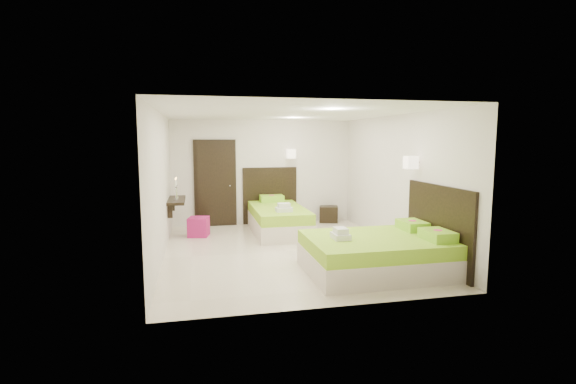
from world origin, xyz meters
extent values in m
plane|color=beige|center=(0.00, 0.00, 0.00)|extent=(5.50, 5.50, 0.00)
cube|color=beige|center=(0.16, 1.61, 0.18)|extent=(1.14, 2.28, 0.36)
cube|color=#7CB81D|center=(0.16, 1.61, 0.48)|extent=(1.13, 2.26, 0.23)
cube|color=black|center=(0.16, 2.72, 0.71)|extent=(1.37, 0.05, 1.42)
cube|color=#8CCE25|center=(0.16, 2.47, 0.67)|extent=(0.57, 0.39, 0.16)
cylinder|color=#ED3781|center=(0.16, 2.47, 0.75)|extent=(0.14, 0.14, 0.00)
cube|color=silver|center=(0.16, 0.98, 0.64)|extent=(0.34, 0.25, 0.09)
cube|color=silver|center=(0.16, 0.98, 0.73)|extent=(0.26, 0.19, 0.09)
cube|color=#FDE8CF|center=(0.67, 2.57, 1.77)|extent=(0.21, 0.21, 0.23)
cylinder|color=#2D2116|center=(0.67, 2.65, 1.77)|extent=(0.03, 0.16, 0.03)
cube|color=beige|center=(1.14, -1.55, 0.18)|extent=(2.21, 1.66, 0.35)
cube|color=#7CB81D|center=(1.14, -1.55, 0.46)|extent=(2.19, 1.64, 0.22)
cube|color=black|center=(2.22, -1.55, 0.69)|extent=(0.05, 1.88, 1.38)
cube|color=#8CCE25|center=(1.97, -1.93, 0.65)|extent=(0.38, 0.55, 0.15)
cylinder|color=#ED3781|center=(1.97, -1.93, 0.73)|extent=(0.13, 0.13, 0.00)
cube|color=#8CCE25|center=(1.97, -1.16, 0.65)|extent=(0.38, 0.55, 0.15)
cylinder|color=#ED3781|center=(1.97, -1.16, 0.73)|extent=(0.13, 0.13, 0.00)
cube|color=silver|center=(0.54, -1.55, 0.62)|extent=(0.24, 0.33, 0.09)
cube|color=silver|center=(0.54, -1.55, 0.71)|extent=(0.18, 0.25, 0.09)
cube|color=#FDE8CF|center=(2.07, -0.85, 1.71)|extent=(0.20, 0.20, 0.22)
cylinder|color=#2D2116|center=(2.15, -0.85, 1.71)|extent=(0.16, 0.03, 0.03)
cube|color=black|center=(1.67, 2.57, 0.21)|extent=(0.56, 0.53, 0.41)
cube|color=#961455|center=(-1.63, 1.64, 0.21)|extent=(0.50, 0.50, 0.42)
cube|color=black|center=(-1.20, 2.71, 1.05)|extent=(1.02, 0.06, 2.14)
cube|color=black|center=(-1.20, 2.67, 1.05)|extent=(0.88, 0.04, 2.06)
cylinder|color=silver|center=(-0.85, 2.64, 1.00)|extent=(0.03, 0.10, 0.03)
cube|color=black|center=(-2.08, 1.60, 0.82)|extent=(0.35, 1.20, 0.06)
cube|color=black|center=(-2.19, 1.15, 0.67)|extent=(0.10, 0.04, 0.30)
cube|color=black|center=(-2.19, 2.05, 0.67)|extent=(0.10, 0.04, 0.30)
cylinder|color=silver|center=(-2.08, 1.45, 0.86)|extent=(0.10, 0.10, 0.02)
cylinder|color=silver|center=(-2.08, 1.45, 0.98)|extent=(0.02, 0.02, 0.22)
cone|color=silver|center=(-2.08, 1.45, 1.11)|extent=(0.07, 0.07, 0.04)
cylinder|color=white|center=(-2.08, 1.45, 1.20)|extent=(0.02, 0.02, 0.15)
sphere|color=#FFB23F|center=(-2.08, 1.45, 1.29)|extent=(0.02, 0.02, 0.02)
cylinder|color=silver|center=(-2.08, 1.75, 0.86)|extent=(0.10, 0.10, 0.02)
cylinder|color=silver|center=(-2.08, 1.75, 0.98)|extent=(0.02, 0.02, 0.22)
cone|color=silver|center=(-2.08, 1.75, 1.11)|extent=(0.07, 0.07, 0.04)
cylinder|color=white|center=(-2.08, 1.75, 1.20)|extent=(0.02, 0.02, 0.15)
sphere|color=#FFB23F|center=(-2.08, 1.75, 1.29)|extent=(0.02, 0.02, 0.02)
camera|label=1|loc=(-1.62, -7.58, 2.11)|focal=26.00mm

